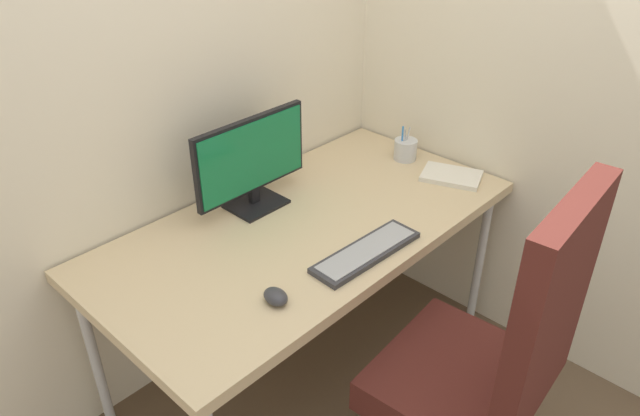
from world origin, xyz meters
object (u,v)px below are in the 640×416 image
monitor (252,160)px  mouse (276,296)px  office_chair (490,360)px  pen_holder (405,149)px  keyboard (366,252)px  notebook (451,176)px

monitor → mouse: size_ratio=5.80×
office_chair → pen_holder: size_ratio=7.50×
monitor → office_chair: bearing=-88.1°
office_chair → monitor: size_ratio=2.38×
mouse → monitor: bearing=60.1°
keyboard → notebook: size_ratio=1.83×
pen_holder → notebook: bearing=-92.6°
monitor → keyboard: bearing=-85.6°
monitor → pen_holder: monitor is taller
monitor → keyboard: size_ratio=1.16×
mouse → notebook: (1.04, 0.05, -0.01)m
mouse → office_chair: bearing=-50.1°
office_chair → pen_holder: bearing=50.7°
office_chair → notebook: (0.67, 0.58, 0.15)m
mouse → notebook: size_ratio=0.37×
monitor → mouse: (-0.34, -0.48, -0.17)m
pen_holder → mouse: bearing=-164.2°
office_chair → monitor: (-0.03, 1.01, 0.33)m
monitor → notebook: size_ratio=2.13×
office_chair → monitor: office_chair is taller
keyboard → notebook: (0.66, 0.09, -0.00)m
keyboard → mouse: bearing=173.9°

